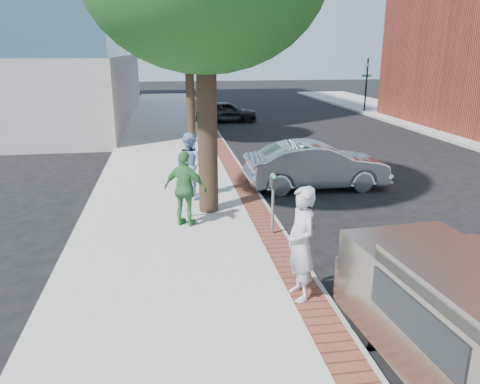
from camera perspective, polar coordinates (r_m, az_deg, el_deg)
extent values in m
plane|color=black|center=(11.17, 0.21, -5.95)|extent=(120.00, 120.00, 0.00)
cube|color=#9E9991|center=(18.66, -8.28, 3.53)|extent=(5.00, 60.00, 0.15)
cube|color=brown|center=(18.79, -1.56, 4.04)|extent=(0.60, 60.00, 0.01)
cube|color=gray|center=(18.85, -0.50, 3.84)|extent=(0.10, 60.00, 0.15)
cylinder|color=black|center=(32.36, -4.51, 12.55)|extent=(0.12, 0.12, 3.80)
imported|color=black|center=(32.29, -4.56, 14.50)|extent=(0.18, 0.15, 0.90)
cube|color=#1E7238|center=(32.31, -4.54, 13.79)|extent=(0.70, 0.03, 0.18)
cylinder|color=black|center=(35.22, 15.12, 12.39)|extent=(0.12, 0.12, 3.80)
imported|color=black|center=(35.16, 15.27, 14.17)|extent=(0.18, 0.15, 0.90)
cube|color=#1E7238|center=(35.18, 15.21, 13.52)|extent=(0.70, 0.03, 0.18)
cylinder|color=black|center=(12.27, -4.00, 7.54)|extent=(0.52, 0.52, 4.40)
cylinder|color=black|center=(22.31, -6.07, 11.00)|extent=(0.40, 0.40, 3.85)
ellipsoid|color=#134216|center=(22.21, -6.34, 19.35)|extent=(4.80, 4.80, 3.94)
cylinder|color=gray|center=(10.99, 4.02, -2.34)|extent=(0.07, 0.07, 1.15)
cube|color=#2D3030|center=(10.70, 4.20, 1.02)|extent=(0.12, 0.14, 0.24)
cube|color=#2D3030|center=(10.86, 3.99, 1.28)|extent=(0.12, 0.14, 0.24)
sphere|color=#3F8C4C|center=(10.66, 4.22, 1.80)|extent=(0.11, 0.11, 0.11)
sphere|color=#3F8C4C|center=(10.83, 4.00, 2.04)|extent=(0.11, 0.11, 0.11)
imported|color=#AAAAAF|center=(8.11, 7.47, -6.29)|extent=(0.58, 0.80, 2.03)
imported|color=#90B4DF|center=(13.77, -6.12, 3.28)|extent=(1.18, 1.18, 1.93)
imported|color=#3C8441|center=(11.50, -6.69, 0.37)|extent=(1.19, 0.89, 1.87)
imported|color=#B1B3B8|center=(15.34, 9.32, 3.18)|extent=(4.60, 1.63, 1.51)
imported|color=black|center=(29.60, -1.71, 9.77)|extent=(3.86, 1.56, 1.31)
cube|color=gray|center=(8.21, 18.39, -10.46)|extent=(1.82, 0.99, 0.76)
cylinder|color=black|center=(7.65, 15.02, -15.60)|extent=(0.26, 0.62, 0.61)
cylinder|color=black|center=(8.44, 24.68, -13.37)|extent=(0.26, 0.62, 0.61)
cube|color=black|center=(6.18, 20.29, -14.40)|extent=(0.17, 1.90, 0.52)
cube|color=black|center=(8.41, 17.07, -7.31)|extent=(1.52, 0.14, 0.38)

